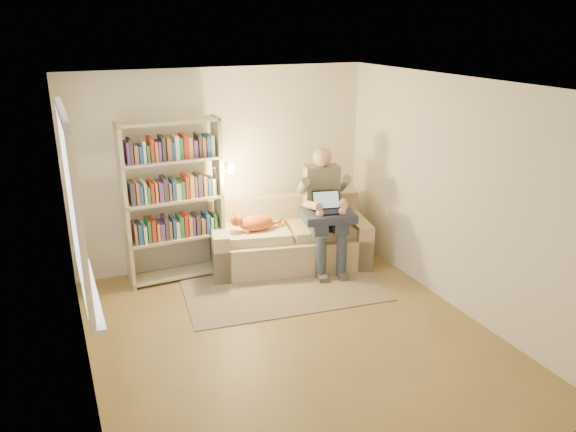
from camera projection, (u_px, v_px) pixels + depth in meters
name	position (u px, v px, depth m)	size (l,w,h in m)	color
floor	(292.00, 336.00, 5.91)	(4.50, 4.50, 0.00)	olive
ceiling	(292.00, 85.00, 5.06)	(4.00, 4.50, 0.02)	white
wall_left	(76.00, 252.00, 4.73)	(0.02, 4.50, 2.60)	silver
wall_right	(456.00, 196.00, 6.24)	(0.02, 4.50, 2.60)	silver
wall_back	(223.00, 168.00, 7.43)	(4.00, 0.02, 2.60)	silver
wall_front	(437.00, 330.00, 3.54)	(4.00, 0.02, 2.60)	silver
window	(79.00, 235.00, 4.90)	(0.12, 1.52, 1.69)	white
sofa	(288.00, 241.00, 7.59)	(2.23, 1.35, 0.88)	tan
person	(324.00, 203.00, 7.34)	(0.58, 0.80, 1.59)	slate
cat	(252.00, 223.00, 7.25)	(0.70, 0.33, 0.25)	orange
blanket	(332.00, 215.00, 7.23)	(0.66, 0.54, 0.10)	#262A42
laptop	(332.00, 206.00, 7.21)	(0.42, 0.39, 0.31)	black
bookshelf	(173.00, 193.00, 6.90)	(1.37, 0.37, 2.05)	#BBB38D
rug	(283.00, 288.00, 6.96)	(2.41, 1.42, 0.01)	gray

